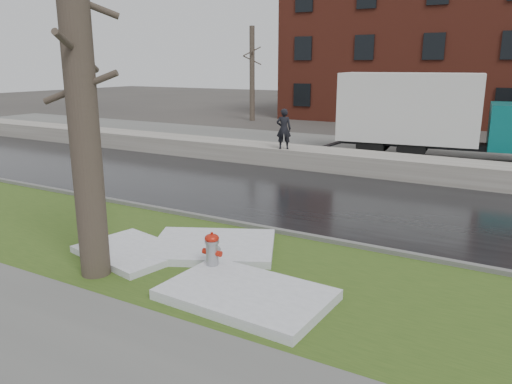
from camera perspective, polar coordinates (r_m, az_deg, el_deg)
The scene contains 17 objects.
ground at distance 11.72m, azimuth -4.24°, elevation -5.41°, with size 120.00×120.00×0.00m, color #47423D.
verge at distance 10.77m, azimuth -7.99°, elevation -7.23°, with size 60.00×4.50×0.04m, color #324C19.
sidewalk at distance 8.44m, azimuth -24.31°, elevation -14.85°, with size 60.00×3.00×0.05m, color slate.
road at distance 15.47m, azimuth 5.14°, elevation -0.43°, with size 60.00×7.00×0.03m, color black.
parking_lot at distance 23.29m, azimuth 14.02°, elevation 4.25°, with size 60.00×9.00×0.03m, color slate.
curb at distance 12.49m, azimuth -1.67°, elevation -3.77°, with size 60.00×0.15×0.14m, color slate.
snowbank at distance 19.19m, azimuth 10.47°, elevation 3.41°, with size 60.00×1.60×0.75m, color #AEA99F.
brick_building at distance 39.33m, azimuth 24.62°, elevation 14.71°, with size 26.00×12.00×10.00m, color maroon.
bg_tree_left at distance 36.05m, azimuth -0.45°, elevation 13.45°, with size 1.40×1.62×6.50m.
bg_tree_center at distance 37.17m, azimuth 11.03°, elevation 13.22°, with size 1.40×1.62×6.50m.
fire_hydrant at distance 9.64m, azimuth -5.01°, elevation -6.80°, with size 0.41×0.35×0.84m.
tree at distance 9.48m, azimuth -19.39°, elevation 10.78°, with size 1.36×1.57×6.87m.
box_truck at distance 22.23m, azimuth 20.03°, elevation 8.27°, with size 10.93×3.55×3.61m.
worker at distance 19.41m, azimuth 3.19°, elevation 7.21°, with size 0.57×0.37×1.56m, color black.
snow_patch_near at distance 10.96m, azimuth -4.90°, elevation -6.19°, with size 2.60×2.00×0.16m, color silver.
snow_patch_far at distance 10.98m, azimuth -14.05°, elevation -6.60°, with size 2.20×1.60×0.14m, color silver.
snow_patch_side at distance 8.75m, azimuth -1.12°, elevation -11.63°, with size 2.80×1.80×0.18m, color silver.
Camera 1 is at (6.23, -9.09, 3.98)m, focal length 35.00 mm.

